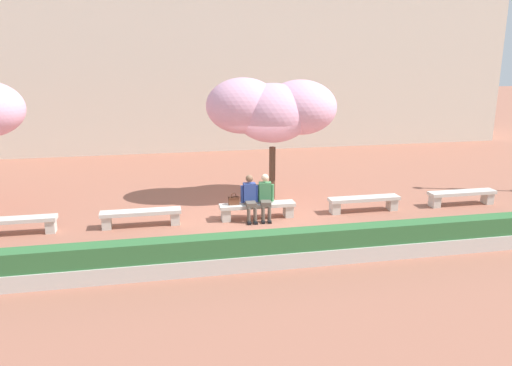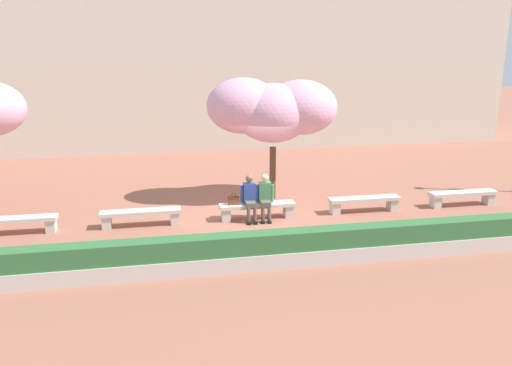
# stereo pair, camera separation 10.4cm
# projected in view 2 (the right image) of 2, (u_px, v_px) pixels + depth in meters

# --- Properties ---
(ground_plane) EXTENTS (100.00, 100.00, 0.00)m
(ground_plane) POSITION_uv_depth(u_px,v_px,m) (257.00, 218.00, 14.27)
(ground_plane) COLOR #9E604C
(building_facade) EXTENTS (30.24, 4.00, 9.91)m
(building_facade) POSITION_uv_depth(u_px,v_px,m) (209.00, 45.00, 24.66)
(building_facade) COLOR beige
(building_facade) RESTS_ON ground
(stone_bench_west_end) EXTENTS (2.16, 0.42, 0.45)m
(stone_bench_west_end) POSITION_uv_depth(u_px,v_px,m) (14.00, 223.00, 12.98)
(stone_bench_west_end) COLOR beige
(stone_bench_west_end) RESTS_ON ground
(stone_bench_near_west) EXTENTS (2.16, 0.42, 0.45)m
(stone_bench_near_west) POSITION_uv_depth(u_px,v_px,m) (141.00, 215.00, 13.59)
(stone_bench_near_west) COLOR beige
(stone_bench_near_west) RESTS_ON ground
(stone_bench_center) EXTENTS (2.16, 0.42, 0.45)m
(stone_bench_center) POSITION_uv_depth(u_px,v_px,m) (257.00, 208.00, 14.19)
(stone_bench_center) COLOR beige
(stone_bench_center) RESTS_ON ground
(stone_bench_near_east) EXTENTS (2.16, 0.42, 0.45)m
(stone_bench_near_east) POSITION_uv_depth(u_px,v_px,m) (364.00, 202.00, 14.80)
(stone_bench_near_east) COLOR beige
(stone_bench_near_east) RESTS_ON ground
(stone_bench_east_end) EXTENTS (2.16, 0.42, 0.45)m
(stone_bench_east_end) POSITION_uv_depth(u_px,v_px,m) (463.00, 196.00, 15.41)
(stone_bench_east_end) COLOR beige
(stone_bench_east_end) RESTS_ON ground
(person_seated_left) EXTENTS (0.51, 0.69, 1.29)m
(person_seated_left) POSITION_uv_depth(u_px,v_px,m) (250.00, 196.00, 14.00)
(person_seated_left) COLOR black
(person_seated_left) RESTS_ON ground
(person_seated_right) EXTENTS (0.51, 0.71, 1.29)m
(person_seated_right) POSITION_uv_depth(u_px,v_px,m) (265.00, 195.00, 14.09)
(person_seated_right) COLOR black
(person_seated_right) RESTS_ON ground
(handbag) EXTENTS (0.30, 0.15, 0.34)m
(handbag) POSITION_uv_depth(u_px,v_px,m) (234.00, 200.00, 14.03)
(handbag) COLOR brown
(handbag) RESTS_ON stone_bench_center
(cherry_tree_main) EXTENTS (4.13, 2.41, 3.87)m
(cherry_tree_main) POSITION_uv_depth(u_px,v_px,m) (274.00, 109.00, 15.58)
(cherry_tree_main) COLOR #513828
(cherry_tree_main) RESTS_ON ground
(planter_hedge_foreground) EXTENTS (19.71, 0.50, 0.80)m
(planter_hedge_foreground) POSITION_uv_depth(u_px,v_px,m) (286.00, 249.00, 11.06)
(planter_hedge_foreground) COLOR beige
(planter_hedge_foreground) RESTS_ON ground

